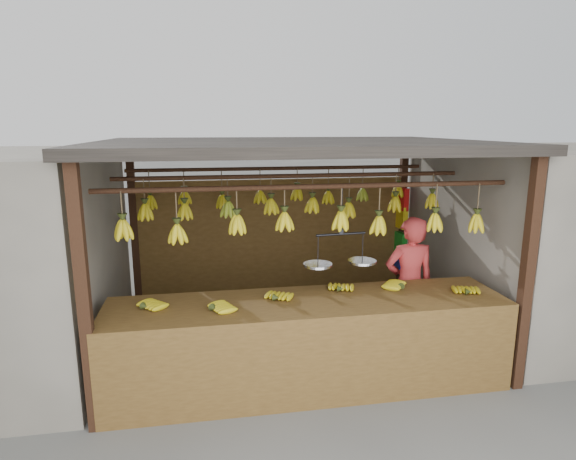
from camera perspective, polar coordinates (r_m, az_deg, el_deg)
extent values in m
plane|color=#5B5B57|center=(6.08, 0.50, -12.66)|extent=(80.00, 80.00, 0.00)
cube|color=black|center=(4.29, -23.01, -8.00)|extent=(0.10, 0.10, 2.30)
cube|color=black|center=(5.14, 26.45, -5.04)|extent=(0.10, 0.10, 2.30)
cube|color=black|center=(7.14, -17.75, 0.26)|extent=(0.10, 0.10, 2.30)
cube|color=black|center=(7.68, 13.29, 1.33)|extent=(0.10, 0.10, 2.30)
cube|color=black|center=(5.52, 0.54, 10.05)|extent=(4.30, 3.30, 0.10)
cylinder|color=black|center=(4.57, 2.81, 5.16)|extent=(4.00, 0.05, 0.05)
cylinder|color=black|center=(5.54, 0.54, 6.43)|extent=(4.00, 0.05, 0.05)
cylinder|color=black|center=(6.53, -1.06, 7.31)|extent=(4.00, 0.05, 0.05)
cube|color=brown|center=(7.19, -1.64, -1.11)|extent=(4.00, 0.06, 1.80)
cube|color=slate|center=(7.25, 29.75, -0.61)|extent=(3.00, 3.00, 2.30)
cube|color=brown|center=(4.75, 2.44, -8.79)|extent=(3.90, 0.87, 0.08)
cube|color=brown|center=(4.53, 3.60, -15.57)|extent=(3.90, 0.04, 0.90)
cube|color=black|center=(4.58, -20.79, -16.66)|extent=(0.07, 0.07, 0.82)
cube|color=black|center=(5.30, 23.86, -12.84)|extent=(0.07, 0.07, 0.82)
cube|color=black|center=(5.26, -19.24, -12.66)|extent=(0.07, 0.07, 0.82)
cube|color=black|center=(5.89, 19.71, -9.94)|extent=(0.07, 0.07, 0.82)
ellipsoid|color=gold|center=(4.66, -16.62, -8.79)|extent=(0.30, 0.30, 0.06)
ellipsoid|color=gold|center=(4.49, -8.84, -9.25)|extent=(0.29, 0.27, 0.06)
ellipsoid|color=gold|center=(4.69, -1.40, -8.14)|extent=(0.27, 0.30, 0.06)
ellipsoid|color=gold|center=(4.96, 6.21, -7.05)|extent=(0.25, 0.29, 0.06)
ellipsoid|color=gold|center=(5.17, 13.38, -6.50)|extent=(0.30, 0.29, 0.06)
ellipsoid|color=gold|center=(5.17, 20.58, -6.97)|extent=(0.24, 0.28, 0.06)
ellipsoid|color=gold|center=(4.55, -18.93, 0.01)|extent=(0.16, 0.16, 0.28)
ellipsoid|color=gold|center=(4.57, -12.96, -0.45)|extent=(0.16, 0.16, 0.28)
ellipsoid|color=gold|center=(4.56, -6.04, 0.65)|extent=(0.16, 0.16, 0.28)
ellipsoid|color=gold|center=(4.62, -0.41, 1.02)|extent=(0.16, 0.16, 0.28)
ellipsoid|color=gold|center=(4.69, 6.27, 1.08)|extent=(0.16, 0.16, 0.28)
ellipsoid|color=gold|center=(4.86, 10.68, 0.55)|extent=(0.16, 0.16, 0.28)
ellipsoid|color=gold|center=(5.03, 17.00, 0.87)|extent=(0.16, 0.16, 0.28)
ellipsoid|color=gold|center=(5.24, 21.43, 0.74)|extent=(0.16, 0.16, 0.28)
ellipsoid|color=gold|center=(5.52, -16.55, 2.05)|extent=(0.16, 0.16, 0.28)
ellipsoid|color=gold|center=(5.47, -12.14, 2.15)|extent=(0.16, 0.16, 0.28)
ellipsoid|color=#92A523|center=(5.50, -7.11, 2.45)|extent=(0.16, 0.16, 0.28)
ellipsoid|color=gold|center=(5.54, -2.01, 2.82)|extent=(0.16, 0.16, 0.28)
ellipsoid|color=gold|center=(5.67, 2.90, 2.95)|extent=(0.16, 0.16, 0.28)
ellipsoid|color=gold|center=(5.80, 7.20, 2.36)|extent=(0.16, 0.16, 0.28)
ellipsoid|color=gold|center=(5.90, 12.57, 3.02)|extent=(0.16, 0.16, 0.28)
ellipsoid|color=gold|center=(6.11, 16.68, 3.31)|extent=(0.16, 0.16, 0.28)
ellipsoid|color=gold|center=(6.49, -15.99, 3.17)|extent=(0.16, 0.16, 0.28)
ellipsoid|color=gold|center=(6.51, -12.14, 3.80)|extent=(0.16, 0.16, 0.28)
ellipsoid|color=gold|center=(6.50, -7.80, 3.34)|extent=(0.16, 0.16, 0.28)
ellipsoid|color=gold|center=(6.49, -3.30, 3.94)|extent=(0.16, 0.16, 0.28)
ellipsoid|color=gold|center=(6.57, 1.09, 4.32)|extent=(0.16, 0.16, 0.28)
ellipsoid|color=gold|center=(6.72, 4.78, 3.88)|extent=(0.16, 0.16, 0.28)
ellipsoid|color=#92A523|center=(6.84, 8.81, 4.18)|extent=(0.16, 0.16, 0.28)
ellipsoid|color=gold|center=(7.02, 12.87, 4.55)|extent=(0.16, 0.16, 0.28)
cylinder|color=black|center=(4.68, 6.36, 2.34)|extent=(0.02, 0.02, 0.47)
cylinder|color=black|center=(4.73, 6.30, -0.49)|extent=(0.51, 0.07, 0.02)
cylinder|color=silver|center=(4.72, 3.55, -4.20)|extent=(0.27, 0.27, 0.02)
cylinder|color=silver|center=(4.89, 8.78, -3.76)|extent=(0.27, 0.27, 0.02)
imported|color=#BF3333|center=(5.69, 14.14, -6.30)|extent=(0.59, 0.40, 1.58)
cube|color=red|center=(7.46, 13.44, 3.61)|extent=(0.08, 0.26, 0.34)
cube|color=yellow|center=(7.51, 13.33, 1.47)|extent=(0.08, 0.26, 0.34)
cube|color=#199926|center=(7.59, 13.18, -1.55)|extent=(0.08, 0.26, 0.34)
cube|color=#1426BF|center=(7.65, 13.09, -3.26)|extent=(0.08, 0.26, 0.34)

